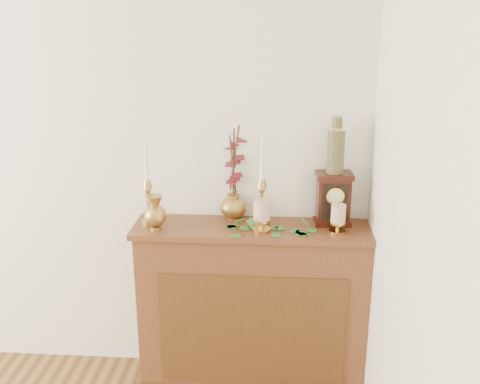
# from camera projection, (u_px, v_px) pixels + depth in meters

# --- Properties ---
(console_shelf) EXTENTS (1.24, 0.34, 0.93)m
(console_shelf) POSITION_uv_depth(u_px,v_px,m) (253.00, 311.00, 3.04)
(console_shelf) COLOR brown
(console_shelf) RESTS_ON ground
(candlestick_left) EXTENTS (0.08, 0.08, 0.49)m
(candlestick_left) POSITION_uv_depth(u_px,v_px,m) (148.00, 195.00, 2.86)
(candlestick_left) COLOR tan
(candlestick_left) RESTS_ON console_shelf
(candlestick_center) EXTENTS (0.08, 0.08, 0.50)m
(candlestick_center) POSITION_uv_depth(u_px,v_px,m) (262.00, 195.00, 2.85)
(candlestick_center) COLOR tan
(candlestick_center) RESTS_ON console_shelf
(bud_vase) EXTENTS (0.11, 0.11, 0.18)m
(bud_vase) POSITION_uv_depth(u_px,v_px,m) (155.00, 213.00, 2.81)
(bud_vase) COLOR tan
(bud_vase) RESTS_ON console_shelf
(ginger_jar) EXTENTS (0.21, 0.23, 0.52)m
(ginger_jar) POSITION_uv_depth(u_px,v_px,m) (235.00, 175.00, 2.95)
(ginger_jar) COLOR tan
(ginger_jar) RESTS_ON console_shelf
(pillar_candle_left) EXTENTS (0.09, 0.09, 0.18)m
(pillar_candle_left) POSITION_uv_depth(u_px,v_px,m) (262.00, 214.00, 2.79)
(pillar_candle_left) COLOR gold
(pillar_candle_left) RESTS_ON console_shelf
(pillar_candle_right) EXTENTS (0.08, 0.08, 0.16)m
(pillar_candle_right) POSITION_uv_depth(u_px,v_px,m) (338.00, 217.00, 2.77)
(pillar_candle_right) COLOR gold
(pillar_candle_right) RESTS_ON console_shelf
(ivy_garland) EXTENTS (0.42, 0.20, 0.08)m
(ivy_garland) POSITION_uv_depth(u_px,v_px,m) (278.00, 230.00, 2.80)
(ivy_garland) COLOR #31712B
(ivy_garland) RESTS_ON console_shelf
(mantel_clock) EXTENTS (0.19, 0.14, 0.28)m
(mantel_clock) POSITION_uv_depth(u_px,v_px,m) (333.00, 199.00, 2.88)
(mantel_clock) COLOR #38120B
(mantel_clock) RESTS_ON console_shelf
(ceramic_vase) EXTENTS (0.09, 0.09, 0.28)m
(ceramic_vase) POSITION_uv_depth(u_px,v_px,m) (336.00, 148.00, 2.80)
(ceramic_vase) COLOR #172F22
(ceramic_vase) RESTS_ON mantel_clock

